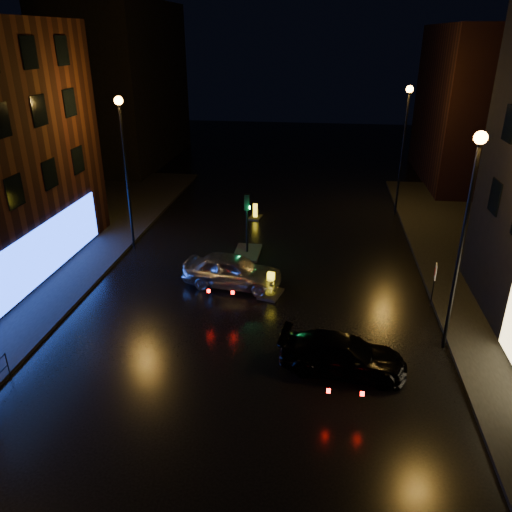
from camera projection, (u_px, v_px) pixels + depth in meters
The scene contains 12 objects.
ground at pixel (217, 439), 15.12m from camera, with size 120.00×120.00×0.00m, color black.
building_far_left at pixel (122, 85), 45.93m from camera, with size 8.00×16.00×14.00m, color black.
building_far_right at pixel (481, 106), 39.82m from camera, with size 8.00×14.00×12.00m, color black.
street_lamp_lfar at pixel (124, 151), 26.50m from camera, with size 0.44×0.44×8.37m.
street_lamp_rnear at pixel (467, 213), 17.34m from camera, with size 0.44×0.44×8.37m.
street_lamp_rfar at pixel (405, 132), 31.83m from camera, with size 0.44×0.44×8.37m.
traffic_signal at pixel (247, 245), 27.74m from camera, with size 1.40×2.40×3.45m.
silver_hatchback at pixel (232, 271), 24.06m from camera, with size 1.91×4.75×1.62m, color #A7A9AF.
dark_sedan at pixel (343, 355), 17.99m from camera, with size 1.86×4.58×1.33m, color black.
bollard_near at pixel (271, 290), 23.40m from camera, with size 1.20×1.52×1.17m.
bollard_far at pixel (255, 215), 33.27m from camera, with size 0.92×1.23×0.99m.
road_sign_right at pixel (435, 275), 21.94m from camera, with size 0.13×0.50×2.06m.
Camera 1 is at (2.72, -11.29, 11.23)m, focal length 35.00 mm.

